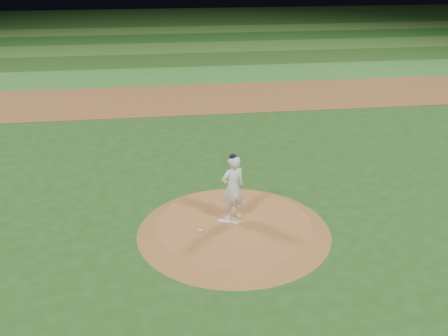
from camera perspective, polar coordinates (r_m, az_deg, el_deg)
The scene contains 12 objects.
ground at distance 14.37m, azimuth 1.13°, elevation -7.20°, with size 120.00×120.00×0.00m, color #214D19.
infield_dirt_band at distance 27.27m, azimuth -3.59°, elevation 7.93°, with size 70.00×6.00×0.02m, color brown.
outfield_stripe_0 at distance 32.58m, azimuth -4.42°, elevation 10.51°, with size 70.00×5.00×0.02m, color #32742A.
outfield_stripe_1 at distance 37.46m, azimuth -4.97°, elevation 12.21°, with size 70.00×5.00×0.02m, color #224917.
outfield_stripe_2 at distance 42.37m, azimuth -5.40°, elevation 13.52°, with size 70.00×5.00×0.02m, color #376725.
outfield_stripe_3 at distance 47.30m, azimuth -5.75°, elevation 14.56°, with size 70.00×5.00×0.02m, color #1C4C18.
outfield_stripe_4 at distance 52.24m, azimuth -6.03°, elevation 15.40°, with size 70.00×5.00×0.02m, color #3C6C27.
outfield_stripe_5 at distance 57.19m, azimuth -6.27°, elevation 16.10°, with size 70.00×5.00×0.02m, color #1D4B18.
pitchers_mound at distance 14.31m, azimuth 1.14°, elevation -6.77°, with size 5.50×5.50×0.25m, color #9D6230.
pitching_rubber at distance 14.30m, azimuth 0.51°, elevation -6.14°, with size 0.58×0.15×0.03m, color silver.
rosin_bag at distance 13.85m, azimuth -2.71°, elevation -7.15°, with size 0.12×0.12×0.06m, color silver.
pitcher_on_mound at distance 14.02m, azimuth 1.02°, elevation -2.28°, with size 0.82×0.67×2.01m.
Camera 1 is at (-2.02, -12.18, 7.36)m, focal length 40.00 mm.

